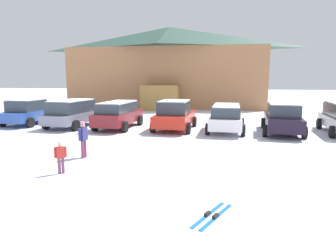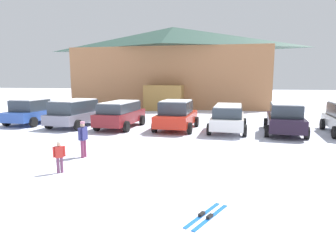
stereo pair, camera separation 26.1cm
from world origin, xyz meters
TOP-DOWN VIEW (x-y plane):
  - ground at (0.00, 0.00)m, footprint 160.00×160.00m
  - ski_lodge at (-3.09, 28.20)m, footprint 20.71×10.67m
  - parked_blue_hatchback at (-10.05, 12.94)m, footprint 2.34×4.22m
  - parked_grey_wagon at (-6.63, 12.34)m, footprint 2.57×4.20m
  - parked_maroon_van at (-3.65, 12.47)m, footprint 2.28×4.49m
  - parked_red_sedan at (-0.15, 12.49)m, footprint 2.40×4.33m
  - parked_white_suv at (2.87, 12.35)m, footprint 2.26×4.44m
  - parked_black_sedan at (5.95, 12.33)m, footprint 2.50×4.81m
  - skier_teen_in_navy_coat at (-2.68, 5.52)m, footprint 0.25×0.52m
  - skier_child_in_red_jacket at (-2.54, 3.57)m, footprint 0.33×0.27m
  - pair_of_skis at (2.32, 1.30)m, footprint 0.91×1.50m

SIDE VIEW (x-z plane):
  - ground at x=0.00m, z-range 0.00..0.00m
  - pair_of_skis at x=2.32m, z-range -0.02..0.06m
  - skier_child_in_red_jacket at x=-2.54m, z-range 0.07..1.12m
  - skier_teen_in_navy_coat at x=-2.68m, z-range 0.09..1.50m
  - parked_white_suv at x=2.87m, z-range 0.07..1.61m
  - parked_blue_hatchback at x=-10.05m, z-range 0.00..1.69m
  - parked_black_sedan at x=5.95m, z-range 0.00..1.71m
  - parked_red_sedan at x=-0.15m, z-range 0.00..1.75m
  - parked_maroon_van at x=-3.65m, z-range 0.07..1.70m
  - parked_grey_wagon at x=-6.63m, z-range 0.06..1.78m
  - ski_lodge at x=-3.09m, z-range 0.05..8.60m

